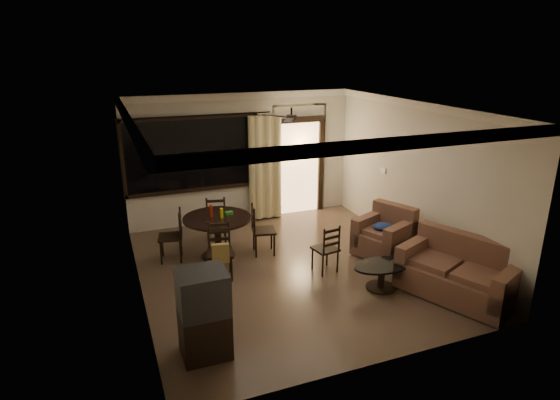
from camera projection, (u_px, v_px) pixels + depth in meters
name	position (u px, v px, depth m)	size (l,w,h in m)	color
ground	(290.00, 269.00, 8.18)	(5.50, 5.50, 0.00)	#7F6651
room_shell	(284.00, 145.00, 9.38)	(5.50, 6.70, 5.50)	beige
dining_table	(217.00, 226.00, 8.50)	(1.24, 1.24, 0.99)	black
dining_chair_west	(172.00, 245.00, 8.47)	(0.50, 0.50, 0.95)	black
dining_chair_east	(263.00, 239.00, 8.74)	(0.50, 0.50, 0.95)	black
dining_chair_south	(221.00, 261.00, 7.79)	(0.50, 0.54, 0.95)	black
dining_chair_north	(216.00, 227.00, 9.34)	(0.50, 0.50, 0.95)	black
tv_cabinet	(204.00, 314.00, 5.77)	(0.61, 0.54, 1.15)	black
sofa	(459.00, 274.00, 7.23)	(1.50, 1.92, 0.91)	#442C1F
armchair	(385.00, 235.00, 8.69)	(1.16, 1.16, 0.89)	#442C1F
coffee_table	(382.00, 272.00, 7.45)	(0.97, 0.58, 0.43)	black
side_chair	(325.00, 257.00, 8.04)	(0.44, 0.44, 0.87)	black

